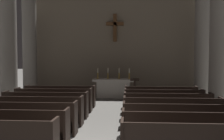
{
  "coord_description": "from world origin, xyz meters",
  "views": [
    {
      "loc": [
        0.81,
        -5.19,
        2.22
      ],
      "look_at": [
        0.0,
        7.56,
        1.55
      ],
      "focal_mm": 41.72,
      "sensor_mm": 36.0,
      "label": 1
    }
  ],
  "objects_px": {
    "pew_left_row_7": "(60,96)",
    "column_left_third": "(8,36)",
    "candlestick_outer_left": "(98,75)",
    "column_left_fourth": "(30,40)",
    "pew_left_row_5": "(46,104)",
    "pew_right_row_7": "(161,97)",
    "pew_left_row_3": "(23,117)",
    "column_right_third": "(219,35)",
    "pew_right_row_5": "(168,106)",
    "column_right_fourth": "(202,39)",
    "candlestick_inner_left": "(108,76)",
    "lectern": "(135,90)",
    "pew_right_row_4": "(172,112)",
    "candlestick_inner_right": "(119,76)",
    "pew_right_row_3": "(179,120)",
    "altar": "(113,88)",
    "pew_right_row_6": "(164,101)",
    "candlestick_outer_right": "(129,76)",
    "pew_left_row_2": "(7,127)",
    "pew_left_row_4": "(36,110)",
    "pew_right_row_2": "(187,130)",
    "pew_left_row_6": "(54,100)"
  },
  "relations": [
    {
      "from": "altar",
      "to": "candlestick_inner_left",
      "type": "relative_size",
      "value": 3.82
    },
    {
      "from": "pew_right_row_2",
      "to": "pew_right_row_5",
      "type": "bearing_deg",
      "value": 90.0
    },
    {
      "from": "pew_left_row_5",
      "to": "pew_right_row_3",
      "type": "bearing_deg",
      "value": -24.78
    },
    {
      "from": "candlestick_outer_left",
      "to": "candlestick_inner_right",
      "type": "bearing_deg",
      "value": 0.0
    },
    {
      "from": "pew_left_row_2",
      "to": "pew_right_row_4",
      "type": "xyz_separation_m",
      "value": [
        4.39,
        2.02,
        0.0
      ]
    },
    {
      "from": "pew_right_row_3",
      "to": "candlestick_inner_left",
      "type": "distance_m",
      "value": 7.27
    },
    {
      "from": "pew_right_row_2",
      "to": "pew_right_row_7",
      "type": "bearing_deg",
      "value": 90.0
    },
    {
      "from": "pew_right_row_7",
      "to": "column_left_fourth",
      "type": "bearing_deg",
      "value": 155.54
    },
    {
      "from": "pew_left_row_6",
      "to": "column_left_fourth",
      "type": "distance_m",
      "value": 5.6
    },
    {
      "from": "pew_left_row_3",
      "to": "pew_left_row_5",
      "type": "distance_m",
      "value": 2.02
    },
    {
      "from": "pew_left_row_2",
      "to": "candlestick_inner_right",
      "type": "relative_size",
      "value": 5.33
    },
    {
      "from": "column_right_third",
      "to": "pew_left_row_5",
      "type": "bearing_deg",
      "value": -159.79
    },
    {
      "from": "pew_left_row_6",
      "to": "column_right_fourth",
      "type": "distance_m",
      "value": 8.55
    },
    {
      "from": "pew_left_row_7",
      "to": "pew_right_row_4",
      "type": "relative_size",
      "value": 1.0
    },
    {
      "from": "candlestick_inner_left",
      "to": "pew_right_row_6",
      "type": "bearing_deg",
      "value": -56.45
    },
    {
      "from": "candlestick_outer_left",
      "to": "candlestick_outer_right",
      "type": "bearing_deg",
      "value": 0.0
    },
    {
      "from": "pew_right_row_4",
      "to": "pew_left_row_2",
      "type": "bearing_deg",
      "value": -155.22
    },
    {
      "from": "candlestick_outer_right",
      "to": "candlestick_outer_left",
      "type": "bearing_deg",
      "value": 180.0
    },
    {
      "from": "pew_right_row_2",
      "to": "pew_right_row_6",
      "type": "bearing_deg",
      "value": 90.0
    },
    {
      "from": "column_right_fourth",
      "to": "candlestick_outer_right",
      "type": "bearing_deg",
      "value": -173.88
    },
    {
      "from": "pew_left_row_5",
      "to": "pew_right_row_5",
      "type": "distance_m",
      "value": 4.39
    },
    {
      "from": "pew_right_row_7",
      "to": "pew_left_row_3",
      "type": "bearing_deg",
      "value": -137.28
    },
    {
      "from": "pew_right_row_3",
      "to": "altar",
      "type": "relative_size",
      "value": 1.4
    },
    {
      "from": "candlestick_outer_left",
      "to": "pew_left_row_3",
      "type": "bearing_deg",
      "value": -101.18
    },
    {
      "from": "pew_left_row_5",
      "to": "candlestick_outer_left",
      "type": "distance_m",
      "value": 5.01
    },
    {
      "from": "column_left_fourth",
      "to": "candlestick_inner_left",
      "type": "bearing_deg",
      "value": -5.37
    },
    {
      "from": "pew_left_row_5",
      "to": "column_right_fourth",
      "type": "distance_m",
      "value": 9.09
    },
    {
      "from": "pew_right_row_4",
      "to": "column_right_fourth",
      "type": "relative_size",
      "value": 0.47
    },
    {
      "from": "pew_left_row_2",
      "to": "candlestick_outer_right",
      "type": "relative_size",
      "value": 5.33
    },
    {
      "from": "pew_left_row_6",
      "to": "lectern",
      "type": "relative_size",
      "value": 2.66
    },
    {
      "from": "pew_left_row_7",
      "to": "pew_right_row_4",
      "type": "xyz_separation_m",
      "value": [
        4.39,
        -3.04,
        0.0
      ]
    },
    {
      "from": "candlestick_outer_left",
      "to": "pew_right_row_3",
      "type": "bearing_deg",
      "value": -65.88
    },
    {
      "from": "altar",
      "to": "candlestick_outer_right",
      "type": "xyz_separation_m",
      "value": [
        0.85,
        0.0,
        0.65
      ]
    },
    {
      "from": "candlestick_inner_left",
      "to": "lectern",
      "type": "xyz_separation_m",
      "value": [
        1.42,
        -1.2,
        -0.64
      ]
    },
    {
      "from": "pew_left_row_4",
      "to": "pew_right_row_4",
      "type": "distance_m",
      "value": 4.39
    },
    {
      "from": "pew_right_row_3",
      "to": "candlestick_outer_right",
      "type": "xyz_separation_m",
      "value": [
        -1.34,
        6.8,
        0.71
      ]
    },
    {
      "from": "pew_left_row_7",
      "to": "candlestick_inner_left",
      "type": "bearing_deg",
      "value": 55.43
    },
    {
      "from": "pew_left_row_5",
      "to": "pew_right_row_3",
      "type": "height_order",
      "value": "same"
    },
    {
      "from": "altar",
      "to": "column_left_fourth",
      "type": "bearing_deg",
      "value": 174.97
    },
    {
      "from": "pew_left_row_2",
      "to": "pew_right_row_3",
      "type": "relative_size",
      "value": 1.0
    },
    {
      "from": "candlestick_inner_left",
      "to": "pew_left_row_2",
      "type": "bearing_deg",
      "value": -103.63
    },
    {
      "from": "column_right_third",
      "to": "candlestick_inner_right",
      "type": "distance_m",
      "value": 5.36
    },
    {
      "from": "pew_left_row_3",
      "to": "pew_left_row_5",
      "type": "xyz_separation_m",
      "value": [
        0.0,
        2.02,
        0.0
      ]
    },
    {
      "from": "candlestick_outer_left",
      "to": "column_left_fourth",
      "type": "bearing_deg",
      "value": 173.88
    },
    {
      "from": "pew_right_row_7",
      "to": "column_left_third",
      "type": "relative_size",
      "value": 0.47
    },
    {
      "from": "pew_right_row_6",
      "to": "candlestick_outer_left",
      "type": "distance_m",
      "value": 4.89
    },
    {
      "from": "pew_left_row_7",
      "to": "column_left_third",
      "type": "relative_size",
      "value": 0.47
    },
    {
      "from": "pew_right_row_7",
      "to": "lectern",
      "type": "distance_m",
      "value": 1.89
    },
    {
      "from": "pew_left_row_4",
      "to": "pew_right_row_4",
      "type": "bearing_deg",
      "value": 0.0
    },
    {
      "from": "pew_right_row_6",
      "to": "pew_right_row_4",
      "type": "bearing_deg",
      "value": -90.0
    }
  ]
}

